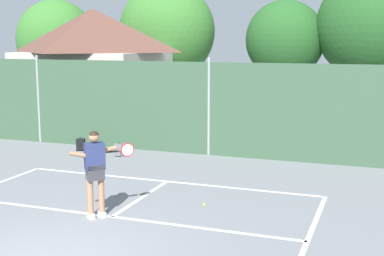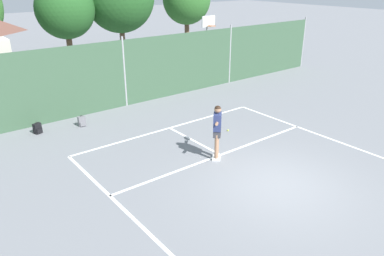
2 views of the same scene
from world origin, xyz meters
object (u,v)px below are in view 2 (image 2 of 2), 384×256
object	(u,v)px
basketball_hoop	(208,39)
tennis_player	(217,128)
backpack_black	(38,129)
backpack_grey	(82,121)
tennis_ball	(228,130)

from	to	relation	value
basketball_hoop	tennis_player	world-z (taller)	basketball_hoop
backpack_black	backpack_grey	world-z (taller)	same
tennis_player	tennis_ball	bearing A→B (deg)	37.76
tennis_ball	backpack_black	distance (m)	7.31
tennis_ball	tennis_player	bearing A→B (deg)	-142.24
tennis_ball	backpack_black	size ratio (longest dim) A/B	0.14
tennis_player	tennis_ball	size ratio (longest dim) A/B	28.10
backpack_black	backpack_grey	xyz separation A→B (m)	(1.64, -0.33, 0.00)
backpack_black	backpack_grey	distance (m)	1.67
basketball_hoop	tennis_ball	bearing A→B (deg)	-124.18
tennis_player	backpack_black	xyz separation A→B (m)	(-3.99, 5.80, -0.92)
tennis_player	backpack_grey	distance (m)	6.03
basketball_hoop	backpack_grey	xyz separation A→B (m)	(-8.67, -2.50, -2.12)
basketball_hoop	backpack_grey	size ratio (longest dim) A/B	7.67
tennis_ball	backpack_black	bearing A→B (deg)	143.70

